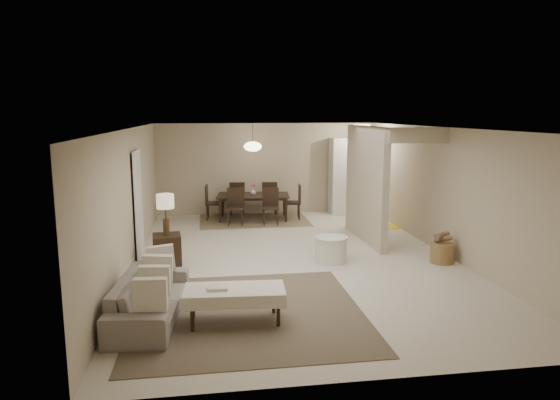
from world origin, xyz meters
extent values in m
plane|color=beige|center=(0.00, 0.00, 0.00)|extent=(9.00, 9.00, 0.00)
plane|color=white|center=(0.00, 0.00, 2.50)|extent=(9.00, 9.00, 0.00)
plane|color=#C5B595|center=(0.00, 4.50, 1.25)|extent=(6.00, 0.00, 6.00)
plane|color=#C5B595|center=(-3.00, 0.00, 1.25)|extent=(0.00, 9.00, 9.00)
plane|color=#C5B595|center=(3.00, 0.00, 1.25)|extent=(0.00, 9.00, 9.00)
cube|color=#C5B595|center=(1.80, 1.25, 1.25)|extent=(0.15, 2.50, 2.50)
cube|color=black|center=(-2.97, 0.60, 1.02)|extent=(0.04, 0.90, 2.04)
cube|color=silver|center=(2.35, 4.15, 1.05)|extent=(1.20, 0.55, 2.10)
cylinder|color=white|center=(2.30, 3.20, 2.46)|extent=(0.44, 0.44, 0.05)
cube|color=brown|center=(-1.11, -2.51, 0.01)|extent=(3.20, 3.20, 0.01)
imported|color=gray|center=(-2.45, -2.51, 0.29)|extent=(2.09, 0.99, 0.59)
cube|color=white|center=(-1.31, -2.81, 0.39)|extent=(1.37, 0.70, 0.18)
cylinder|color=black|center=(-1.87, -3.03, 0.15)|extent=(0.05, 0.05, 0.30)
cylinder|color=black|center=(-0.76, -3.03, 0.15)|extent=(0.05, 0.05, 0.30)
cylinder|color=black|center=(-1.87, -2.59, 0.15)|extent=(0.05, 0.05, 0.30)
cylinder|color=black|center=(-0.76, -2.59, 0.15)|extent=(0.05, 0.05, 0.30)
cube|color=black|center=(-2.40, 0.02, 0.28)|extent=(0.55, 0.55, 0.56)
cylinder|color=#4B3620|center=(-2.40, 0.02, 0.71)|extent=(0.12, 0.12, 0.30)
cylinder|color=#4B3620|center=(-2.40, 0.02, 0.99)|extent=(0.03, 0.03, 0.26)
cylinder|color=beige|center=(-2.40, 0.02, 1.19)|extent=(0.32, 0.32, 0.26)
cylinder|color=white|center=(0.65, -0.29, 0.24)|extent=(0.61, 0.61, 0.48)
cylinder|color=brown|center=(2.69, -0.67, 0.18)|extent=(0.57, 0.57, 0.37)
cube|color=#756249|center=(-0.44, 3.70, 0.01)|extent=(2.80, 2.10, 0.01)
imported|color=black|center=(-0.44, 3.70, 0.33)|extent=(1.96, 1.23, 0.66)
imported|color=white|center=(-0.44, 3.70, 0.74)|extent=(0.21, 0.21, 0.17)
cube|color=yellow|center=(2.56, 2.34, 0.01)|extent=(0.92, 0.56, 0.01)
cylinder|color=#4B3620|center=(-0.44, 3.70, 2.25)|extent=(0.02, 0.02, 0.50)
ellipsoid|color=#FFEAC6|center=(-0.44, 3.70, 1.92)|extent=(0.46, 0.46, 0.25)
camera|label=1|loc=(-1.65, -9.14, 2.77)|focal=32.00mm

